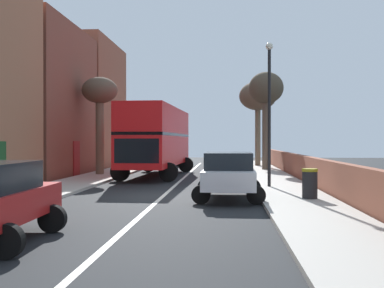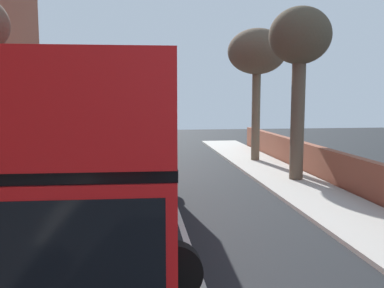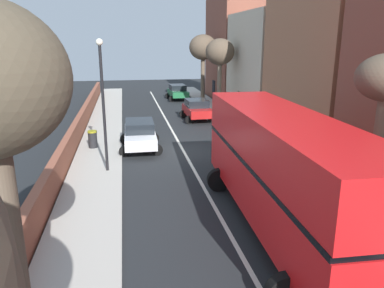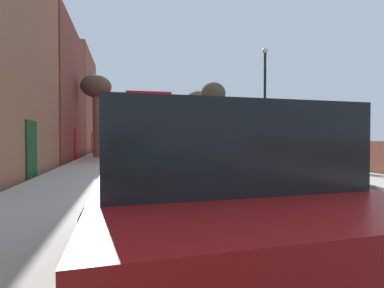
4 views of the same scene
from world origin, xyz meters
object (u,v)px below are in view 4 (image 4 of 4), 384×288
Objects in this scene: parked_car_white_left_4 at (132,143)px; parked_car_red_left_1 at (196,189)px; parked_car_white_right_0 at (270,151)px; double_decker_bus at (146,126)px; street_tree_right_3 at (213,97)px; street_tree_left_0 at (96,91)px; litter_bin_right at (337,158)px; lamppost_right at (265,96)px; street_tree_right_1 at (198,102)px.

parked_car_red_left_1 is at bearing -89.99° from parked_car_white_left_4.
parked_car_white_right_0 is 0.96× the size of parked_car_white_left_4.
double_decker_bus is 2.51× the size of parked_car_white_right_0.
street_tree_right_3 is (7.71, -5.53, 4.59)m from parked_car_white_left_4.
street_tree_left_0 is at bearing -103.99° from parked_car_white_left_4.
litter_bin_right is (7.00, -11.36, -1.71)m from double_decker_bus.
street_tree_right_3 is at bearing 26.90° from street_tree_left_0.
double_decker_bus is 4.27m from street_tree_left_0.
lamppost_right is at bearing 103.07° from litter_bin_right.
double_decker_bus is at bearing 111.02° from parked_car_white_right_0.
street_tree_left_0 is 0.86× the size of street_tree_right_3.
street_tree_right_1 reaches higher than lamppost_right.
parked_car_red_left_1 is at bearing -137.03° from litter_bin_right.
parked_car_white_right_0 is at bearing -68.98° from double_decker_bus.
litter_bin_right is (7.80, -22.18, -0.26)m from parked_car_white_left_4.
street_tree_right_3 is 12.49m from lamppost_right.
litter_bin_right is (7.80, 7.26, -0.31)m from parked_car_red_left_1.
parked_car_white_left_4 is at bearing 144.33° from street_tree_right_3.
street_tree_left_0 reaches higher than parked_car_red_left_1.
parked_car_red_left_1 is (-5.00, -7.70, -0.01)m from parked_car_white_right_0.
lamppost_right is at bearing -36.64° from street_tree_left_0.
lamppost_right reaches higher than litter_bin_right.
street_tree_left_0 is (-2.69, -10.81, 3.90)m from parked_car_white_left_4.
litter_bin_right is (0.32, -21.78, -4.97)m from street_tree_right_1.
double_decker_bus reaches higher than parked_car_white_right_0.
double_decker_bus is at bearing -142.59° from street_tree_right_3.
lamppost_right is (9.50, -7.06, -1.00)m from street_tree_left_0.
parked_car_white_left_4 is 4.47× the size of litter_bin_right.
parked_car_white_left_4 is (-0.80, 10.82, -1.45)m from double_decker_bus.
parked_car_white_left_4 is 23.52m from litter_bin_right.
parked_car_white_left_4 reaches higher than litter_bin_right.
parked_car_white_right_0 reaches higher than parked_car_red_left_1.
street_tree_right_3 is 17.34m from litter_bin_right.
street_tree_right_1 is at bearing 45.65° from street_tree_left_0.
street_tree_left_0 is (-7.69, 10.94, 3.84)m from parked_car_white_right_0.
parked_car_white_right_0 is 5.13m from lamppost_right.
litter_bin_right is (10.50, -11.37, -4.16)m from street_tree_left_0.
street_tree_right_1 reaches higher than litter_bin_right.
parked_car_red_left_1 is 3.86× the size of litter_bin_right.
litter_bin_right is at bearing -70.62° from parked_car_white_left_4.
street_tree_right_3 is (10.40, 5.28, 0.69)m from street_tree_left_0.
street_tree_right_3 reaches higher than parked_car_white_left_4.
street_tree_left_0 is 16.02m from litter_bin_right.
street_tree_right_1 is at bearing 87.76° from lamppost_right.
parked_car_white_left_4 is at bearing 76.01° from street_tree_left_0.
parked_car_white_left_4 is 0.73× the size of lamppost_right.
street_tree_left_0 is 11.69m from street_tree_right_3.
litter_bin_right is at bearing -58.36° from double_decker_bus.
lamppost_right is (6.00, -7.05, 1.45)m from double_decker_bus.
parked_car_white_right_0 is 21.99m from street_tree_right_1.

